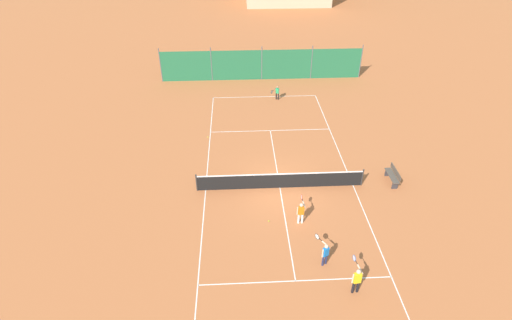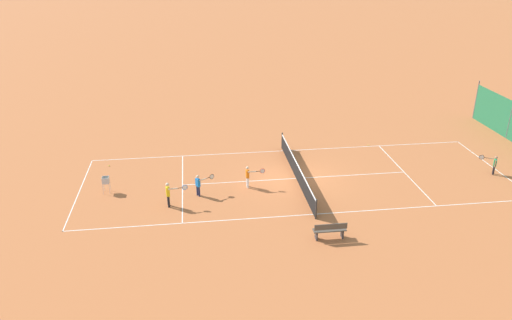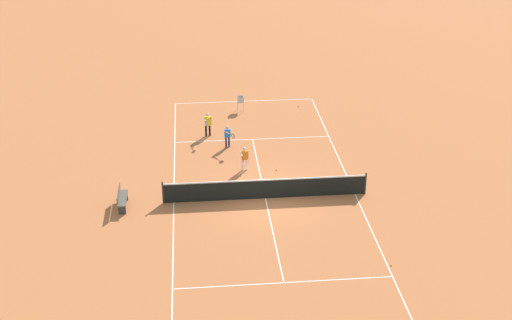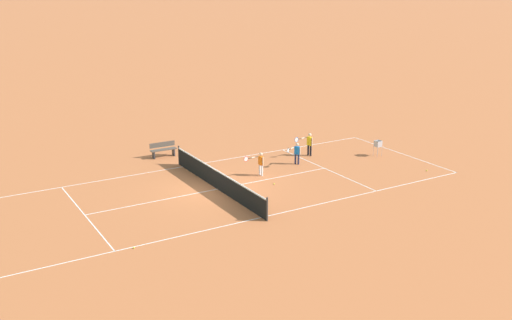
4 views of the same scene
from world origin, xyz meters
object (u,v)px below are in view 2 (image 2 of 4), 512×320
(player_near_service, at_px, (169,193))
(player_far_service, at_px, (199,184))
(ball_hopper, at_px, (106,181))
(tennis_net, at_px, (297,170))
(tennis_ball_service_box, at_px, (109,166))
(tennis_ball_far_corner, at_px, (368,145))
(tennis_ball_alley_left, at_px, (247,174))
(player_near_baseline, at_px, (494,164))
(courtside_bench, at_px, (330,230))
(player_far_baseline, at_px, (248,175))

(player_near_service, height_order, player_far_service, player_near_service)
(player_near_service, distance_m, ball_hopper, 3.92)
(tennis_net, bearing_deg, player_far_service, -76.21)
(tennis_ball_service_box, xyz_separation_m, tennis_ball_far_corner, (-1.12, 16.46, 0.00))
(tennis_net, xyz_separation_m, tennis_ball_alley_left, (-0.83, -2.70, -0.47))
(tennis_ball_alley_left, relative_size, ball_hopper, 0.07)
(tennis_ball_service_box, bearing_deg, tennis_net, 73.83)
(player_near_baseline, distance_m, courtside_bench, 12.38)
(player_near_service, distance_m, tennis_ball_far_corner, 14.35)
(player_far_service, bearing_deg, player_near_service, -57.21)
(tennis_ball_far_corner, bearing_deg, ball_hopper, -74.18)
(ball_hopper, bearing_deg, player_far_baseline, 87.07)
(player_far_service, bearing_deg, tennis_net, 103.79)
(tennis_ball_far_corner, bearing_deg, player_far_service, -63.50)
(player_near_service, height_order, tennis_ball_service_box, player_near_service)
(player_near_service, bearing_deg, ball_hopper, -120.82)
(player_far_baseline, height_order, tennis_ball_far_corner, player_far_baseline)
(tennis_ball_service_box, relative_size, tennis_ball_alley_left, 1.00)
(player_near_baseline, bearing_deg, player_near_service, -85.61)
(player_far_baseline, distance_m, tennis_ball_far_corner, 9.88)
(player_far_baseline, distance_m, courtside_bench, 6.39)
(tennis_ball_alley_left, bearing_deg, player_far_service, -52.11)
(tennis_ball_service_box, distance_m, tennis_ball_far_corner, 16.50)
(player_near_service, bearing_deg, tennis_ball_alley_left, 126.17)
(tennis_ball_service_box, bearing_deg, player_far_baseline, 64.23)
(courtside_bench, bearing_deg, ball_hopper, -119.62)
(tennis_net, height_order, player_near_baseline, player_near_baseline)
(tennis_ball_far_corner, relative_size, ball_hopper, 0.07)
(tennis_ball_far_corner, bearing_deg, player_near_baseline, 47.38)
(tennis_ball_alley_left, relative_size, tennis_ball_far_corner, 1.00)
(ball_hopper, bearing_deg, player_far_service, 78.11)
(player_near_service, xyz_separation_m, player_far_service, (-0.98, 1.52, -0.07))
(tennis_net, bearing_deg, player_near_baseline, 85.33)
(tennis_ball_service_box, xyz_separation_m, courtside_bench, (9.46, 10.94, 0.42))
(player_far_baseline, height_order, courtside_bench, player_far_baseline)
(player_near_baseline, distance_m, tennis_ball_alley_left, 14.14)
(courtside_bench, bearing_deg, tennis_ball_alley_left, -158.06)
(ball_hopper, distance_m, courtside_bench, 12.18)
(player_near_baseline, distance_m, tennis_ball_service_box, 22.44)
(tennis_net, bearing_deg, tennis_ball_alley_left, -107.13)
(player_far_baseline, distance_m, player_near_service, 4.51)
(player_far_service, relative_size, tennis_ball_far_corner, 18.07)
(tennis_net, height_order, player_far_service, player_far_service)
(tennis_net, distance_m, tennis_ball_service_box, 11.21)
(player_far_baseline, height_order, player_near_service, player_near_service)
(player_far_service, xyz_separation_m, tennis_ball_alley_left, (-2.19, 2.81, -0.66))
(player_far_baseline, bearing_deg, tennis_ball_service_box, -115.77)
(tennis_ball_service_box, xyz_separation_m, ball_hopper, (3.44, 0.36, 0.63))
(tennis_net, xyz_separation_m, tennis_ball_far_corner, (-4.24, 5.70, -0.47))
(tennis_ball_alley_left, bearing_deg, tennis_ball_far_corner, 112.06)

